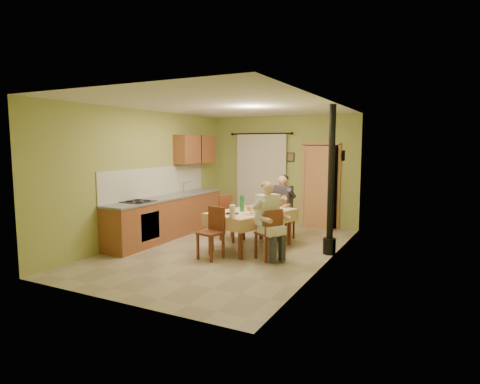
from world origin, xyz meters
The scene contains 17 objects.
floor centered at (0.00, 0.00, 0.00)m, with size 4.00×6.00×0.01m, color tan.
room_shell centered at (0.00, 0.00, 1.82)m, with size 4.04×6.04×2.82m.
kitchen_run centered at (-1.71, 0.40, 0.48)m, with size 0.64×3.64×1.56m.
upper_cabinets centered at (-1.82, 1.70, 1.95)m, with size 0.35×1.40×0.70m, color brown.
curtain centered at (-0.55, 2.90, 1.26)m, with size 1.70×0.07×2.22m.
doorway centered at (1.04, 2.91, 1.05)m, with size 0.96×0.31×2.15m.
dining_table centered at (0.41, 0.31, 0.38)m, with size 1.50×1.97×0.76m.
tableware centered at (0.39, 0.22, 0.83)m, with size 0.71×1.67×0.33m.
chair_far centered at (0.66, 1.31, 0.29)m, with size 0.49×0.49×1.01m.
chair_near centered at (0.07, -0.70, 0.29)m, with size 0.45×0.45×0.94m.
chair_right centered at (1.02, -0.27, 0.29)m, with size 0.51×0.51×0.93m.
chair_left centered at (-0.27, 0.73, 0.29)m, with size 0.50×0.50×0.98m.
man_far centered at (0.66, 1.32, 0.88)m, with size 0.61×0.50×1.39m.
man_right centered at (1.01, -0.26, 0.88)m, with size 0.63×0.65×1.39m.
stove_flue centered at (1.90, 0.60, 1.02)m, with size 0.24×0.24×2.80m.
picture_back centered at (0.25, 2.97, 1.75)m, with size 0.19×0.03×0.23m, color black.
picture_right centered at (1.97, 1.20, 1.85)m, with size 0.03×0.31×0.21m, color brown.
Camera 1 is at (3.76, -6.79, 2.06)m, focal length 30.00 mm.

